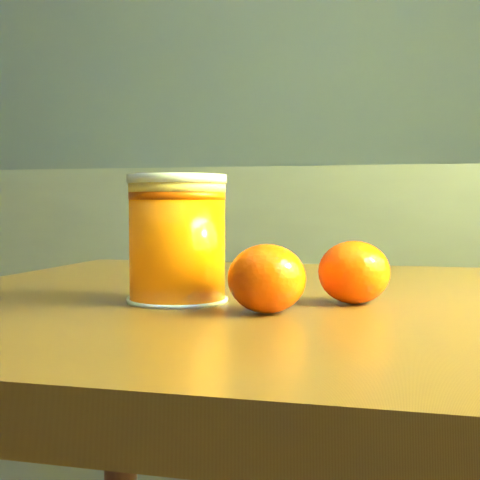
# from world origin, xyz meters

# --- Properties ---
(kitchen_counter) EXTENTS (3.15, 0.60, 0.90)m
(kitchen_counter) POSITION_xyz_m (0.00, 1.45, 0.45)
(kitchen_counter) COLOR #4F5054
(kitchen_counter) RESTS_ON ground
(table) EXTENTS (0.98, 0.69, 0.72)m
(table) POSITION_xyz_m (0.99, 0.14, 0.63)
(table) COLOR brown
(table) RESTS_ON ground
(juice_glass) EXTENTS (0.09, 0.09, 0.11)m
(juice_glass) POSITION_xyz_m (0.78, 0.08, 0.77)
(juice_glass) COLOR #DF6104
(juice_glass) RESTS_ON table
(orange_front) EXTENTS (0.07, 0.07, 0.05)m
(orange_front) POSITION_xyz_m (0.87, 0.04, 0.75)
(orange_front) COLOR #FD4A05
(orange_front) RESTS_ON table
(orange_back) EXTENTS (0.08, 0.08, 0.05)m
(orange_back) POSITION_xyz_m (0.93, 0.10, 0.75)
(orange_back) COLOR #FD4A05
(orange_back) RESTS_ON table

